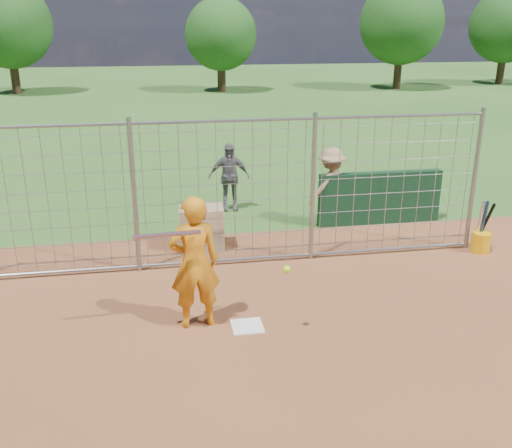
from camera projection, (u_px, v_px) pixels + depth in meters
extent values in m
plane|color=#2D591E|center=(245.00, 320.00, 8.09)|extent=(100.00, 100.00, 0.00)
cube|color=silver|center=(247.00, 326.00, 7.90)|extent=(0.43, 0.43, 0.02)
cube|color=#11381E|center=(380.00, 198.00, 11.80)|extent=(2.60, 0.20, 1.10)
imported|color=orange|center=(194.00, 263.00, 7.66)|extent=(0.73, 0.53, 1.88)
imported|color=#56565B|center=(229.00, 177.00, 12.59)|extent=(0.92, 0.44, 1.53)
imported|color=#9B7654|center=(331.00, 187.00, 11.66)|extent=(1.20, 0.98, 1.62)
cube|color=tan|center=(202.00, 228.00, 10.53)|extent=(0.83, 0.59, 0.80)
cylinder|color=silver|center=(167.00, 235.00, 7.21)|extent=(0.86, 0.12, 0.06)
sphere|color=#C4F619|center=(287.00, 269.00, 7.36)|extent=(0.10, 0.10, 0.10)
cylinder|color=#F5AB0C|center=(481.00, 242.00, 10.41)|extent=(0.34, 0.34, 0.38)
cylinder|color=silver|center=(479.00, 223.00, 10.33)|extent=(0.10, 0.21, 0.85)
cylinder|color=navy|center=(483.00, 223.00, 10.34)|extent=(0.08, 0.15, 0.85)
cylinder|color=black|center=(486.00, 223.00, 10.35)|extent=(0.13, 0.34, 0.82)
cylinder|color=gray|center=(134.00, 197.00, 9.27)|extent=(0.08, 0.08, 2.60)
cylinder|color=gray|center=(313.00, 189.00, 9.76)|extent=(0.08, 0.08, 2.60)
cylinder|color=gray|center=(474.00, 181.00, 10.25)|extent=(0.08, 0.08, 2.60)
cylinder|color=gray|center=(225.00, 121.00, 9.11)|extent=(9.00, 0.05, 0.05)
cylinder|color=gray|center=(227.00, 260.00, 9.92)|extent=(9.00, 0.05, 0.05)
cube|color=gray|center=(226.00, 196.00, 9.53)|extent=(9.00, 0.02, 2.50)
cylinder|color=#3F2B19|center=(14.00, 71.00, 33.10)|extent=(0.50, 0.50, 2.52)
sphere|color=#26561E|center=(8.00, 24.00, 32.23)|extent=(4.90, 4.90, 4.90)
cylinder|color=#3F2B19|center=(222.00, 73.00, 34.20)|extent=(0.50, 0.50, 2.16)
sphere|color=#26561E|center=(221.00, 34.00, 33.45)|extent=(4.20, 4.20, 4.20)
cylinder|color=#3F2B19|center=(398.00, 68.00, 35.46)|extent=(0.50, 0.50, 2.59)
sphere|color=#26561E|center=(402.00, 22.00, 34.57)|extent=(5.04, 5.04, 5.04)
cylinder|color=#3F2B19|center=(501.00, 65.00, 38.19)|extent=(0.50, 0.50, 2.45)
sphere|color=#26561E|center=(507.00, 26.00, 37.35)|extent=(4.76, 4.76, 4.76)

